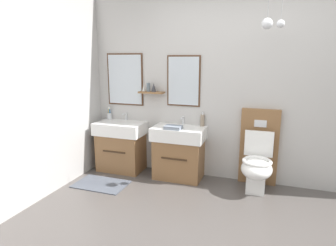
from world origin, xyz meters
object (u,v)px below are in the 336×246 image
toilet (258,160)px  soap_dispenser (202,120)px  vanity_sink_left (121,145)px  toothbrush_cup (109,115)px  folded_hand_towel (173,127)px  vanity_sink_right (179,151)px

toilet → soap_dispenser: size_ratio=5.15×
vanity_sink_left → toothbrush_cup: (-0.27, 0.15, 0.40)m
toothbrush_cup → folded_hand_towel: (1.12, -0.28, -0.03)m
vanity_sink_left → soap_dispenser: bearing=7.9°
vanity_sink_right → toothbrush_cup: toothbrush_cup is taller
folded_hand_towel → toilet: bearing=6.4°
toilet → soap_dispenser: bearing=167.3°
toilet → toothbrush_cup: size_ratio=5.12×
toilet → toothbrush_cup: (-2.20, 0.16, 0.40)m
soap_dispenser → folded_hand_towel: (-0.32, -0.29, -0.06)m
toilet → soap_dispenser: 0.89m
toilet → toothbrush_cup: toilet is taller
vanity_sink_left → folded_hand_towel: 0.94m
vanity_sink_left → vanity_sink_right: same height
vanity_sink_left → toothbrush_cup: 0.51m
toothbrush_cup → folded_hand_towel: size_ratio=0.89×
toilet → folded_hand_towel: 1.14m
toilet → toothbrush_cup: bearing=175.8°
vanity_sink_left → toothbrush_cup: size_ratio=3.69×
toothbrush_cup → folded_hand_towel: 1.16m
vanity_sink_right → toothbrush_cup: (-1.16, 0.15, 0.40)m
toothbrush_cup → soap_dispenser: size_ratio=1.00×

